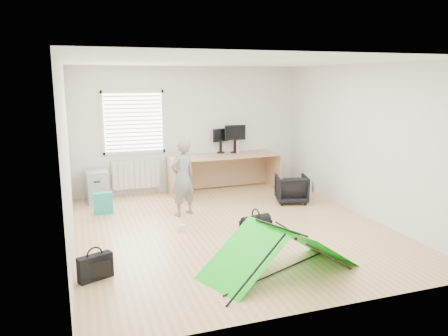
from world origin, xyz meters
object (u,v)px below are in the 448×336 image
object	(u,v)px
thermos	(238,147)
storage_crate	(298,185)
duffel_bag	(256,227)
filing_cabinet	(97,186)
person	(183,177)
desk	(224,173)
office_chair	(291,189)
laptop_bag	(95,267)
monitor_left	(221,144)
kite	(280,250)
monitor_right	(235,143)

from	to	relation	value
thermos	storage_crate	world-z (taller)	thermos
duffel_bag	filing_cabinet	bearing A→B (deg)	117.92
person	storage_crate	size ratio (longest dim) A/B	2.80
filing_cabinet	desk	bearing A→B (deg)	-8.48
filing_cabinet	office_chair	world-z (taller)	filing_cabinet
laptop_bag	office_chair	bearing A→B (deg)	8.30
filing_cabinet	laptop_bag	size ratio (longest dim) A/B	1.47
office_chair	monitor_left	bearing A→B (deg)	-41.25
kite	monitor_right	bearing A→B (deg)	53.99
desk	office_chair	xyz separation A→B (m)	(1.00, -1.23, -0.13)
filing_cabinet	monitor_left	distance (m)	2.80
desk	monitor_left	distance (m)	0.68
monitor_left	duffel_bag	xyz separation A→B (m)	(-0.39, -2.95, -0.91)
office_chair	kite	distance (m)	3.31
monitor_right	kite	xyz separation A→B (m)	(-0.98, -4.31, -0.74)
kite	duffel_bag	size ratio (longest dim) A/B	4.02
desk	office_chair	world-z (taller)	desk
desk	filing_cabinet	size ratio (longest dim) A/B	3.79
laptop_bag	person	bearing A→B (deg)	30.88
kite	storage_crate	size ratio (longest dim) A/B	3.88
filing_cabinet	duffel_bag	world-z (taller)	filing_cabinet
laptop_bag	duffel_bag	distance (m)	2.68
filing_cabinet	thermos	distance (m)	3.12
office_chair	laptop_bag	xyz separation A→B (m)	(-3.90, -2.30, -0.12)
desk	monitor_right	size ratio (longest dim) A/B	5.01
desk	filing_cabinet	world-z (taller)	desk
kite	duffel_bag	xyz separation A→B (m)	(0.28, 1.45, -0.20)
thermos	storage_crate	size ratio (longest dim) A/B	0.55
desk	thermos	world-z (taller)	thermos
monitor_left	thermos	bearing A→B (deg)	-46.77
monitor_right	duffel_bag	size ratio (longest dim) A/B	0.98
duffel_bag	laptop_bag	bearing A→B (deg)	-172.81
filing_cabinet	office_chair	bearing A→B (deg)	-26.06
desk	thermos	bearing A→B (deg)	16.22
monitor_left	office_chair	xyz separation A→B (m)	(0.98, -1.53, -0.74)
duffel_bag	monitor_right	bearing A→B (deg)	64.17
storage_crate	laptop_bag	size ratio (longest dim) A/B	1.17
monitor_left	storage_crate	bearing A→B (deg)	-47.07
office_chair	duffel_bag	xyz separation A→B (m)	(-1.37, -1.41, -0.17)
monitor_right	filing_cabinet	bearing A→B (deg)	-176.88
monitor_left	desk	bearing A→B (deg)	-112.45
storage_crate	office_chair	bearing A→B (deg)	-126.89
monitor_right	kite	bearing A→B (deg)	-101.76
monitor_right	person	bearing A→B (deg)	-134.35
monitor_left	monitor_right	distance (m)	0.32
monitor_right	laptop_bag	distance (m)	5.02
person	laptop_bag	distance (m)	2.80
thermos	kite	bearing A→B (deg)	-103.63
monitor_left	person	distance (m)	2.10
person	duffel_bag	distance (m)	1.69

